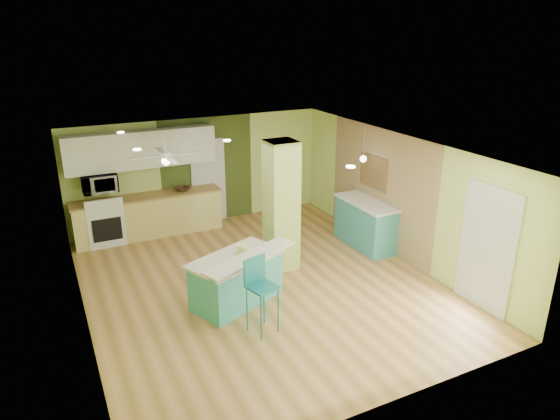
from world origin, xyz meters
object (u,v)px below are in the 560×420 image
object	(u,v)px
bar_stool	(259,283)
fruit_bowl	(182,189)
side_counter	(366,224)
canister	(242,249)
peninsula	(237,279)

from	to	relation	value
bar_stool	fruit_bowl	bearing A→B (deg)	73.07
bar_stool	side_counter	world-z (taller)	bar_stool
bar_stool	canister	xyz separation A→B (m)	(0.13, 1.00, 0.12)
fruit_bowl	canister	xyz separation A→B (m)	(0.02, -3.50, -0.06)
canister	bar_stool	bearing A→B (deg)	-97.24
side_counter	fruit_bowl	xyz separation A→B (m)	(-3.21, 2.59, 0.48)
fruit_bowl	canister	world-z (taller)	fruit_bowl
peninsula	canister	bearing A→B (deg)	9.11
bar_stool	fruit_bowl	world-z (taller)	bar_stool
peninsula	side_counter	size ratio (longest dim) A/B	1.26
fruit_bowl	canister	bearing A→B (deg)	-89.64
peninsula	fruit_bowl	world-z (taller)	fruit_bowl
side_counter	fruit_bowl	distance (m)	4.15
side_counter	fruit_bowl	world-z (taller)	fruit_bowl
peninsula	canister	world-z (taller)	canister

